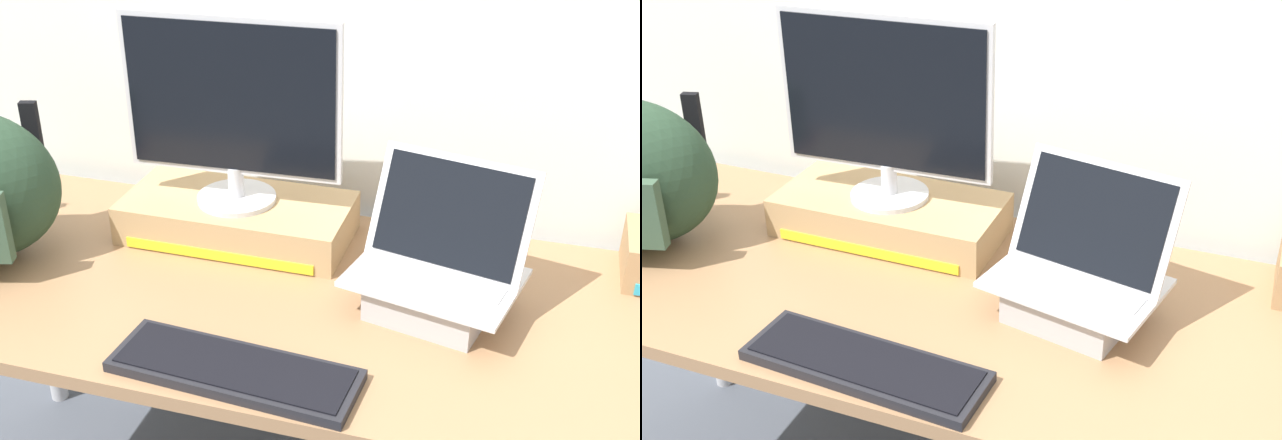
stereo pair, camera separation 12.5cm
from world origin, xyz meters
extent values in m
cube|color=#99704C|center=(0.00, 0.00, 0.72)|extent=(1.96, 0.74, 0.03)
cylinder|color=#B2B2B7|center=(-0.92, 0.31, 0.35)|extent=(0.05, 0.05, 0.70)
cube|color=tan|center=(-0.25, 0.20, 0.78)|extent=(0.52, 0.25, 0.09)
cube|color=yellow|center=(-0.25, 0.07, 0.75)|extent=(0.44, 0.00, 0.02)
cylinder|color=silver|center=(-0.25, 0.20, 0.83)|extent=(0.18, 0.18, 0.01)
cylinder|color=silver|center=(-0.25, 0.20, 0.87)|extent=(0.04, 0.04, 0.07)
cube|color=silver|center=(-0.25, 0.20, 1.07)|extent=(0.48, 0.04, 0.35)
cube|color=black|center=(-0.25, 0.19, 1.07)|extent=(0.46, 0.03, 0.33)
cube|color=#ADADB2|center=(0.23, 0.02, 0.77)|extent=(0.26, 0.24, 0.07)
cube|color=silver|center=(0.23, 0.02, 0.81)|extent=(0.36, 0.30, 0.01)
cube|color=#B7B7BC|center=(0.23, 0.04, 0.82)|extent=(0.30, 0.19, 0.00)
cube|color=silver|center=(0.24, 0.08, 0.92)|extent=(0.34, 0.17, 0.21)
cube|color=black|center=(0.24, 0.08, 0.92)|extent=(0.30, 0.15, 0.19)
cube|color=black|center=(-0.07, -0.28, 0.74)|extent=(0.46, 0.17, 0.02)
cube|color=black|center=(-0.07, -0.28, 0.76)|extent=(0.43, 0.15, 0.00)
cube|color=black|center=(-0.70, 0.10, 0.92)|extent=(0.04, 0.03, 0.25)
sphere|color=#2393CC|center=(-0.89, 0.25, 0.78)|extent=(0.09, 0.09, 0.09)
sphere|color=black|center=(-0.90, 0.21, 0.79)|extent=(0.01, 0.01, 0.01)
sphere|color=black|center=(-0.87, 0.21, 0.79)|extent=(0.01, 0.01, 0.01)
camera|label=1|loc=(0.40, -1.36, 1.68)|focal=46.55mm
camera|label=2|loc=(0.52, -1.32, 1.68)|focal=46.55mm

